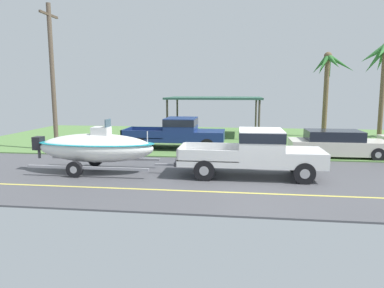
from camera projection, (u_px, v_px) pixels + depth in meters
ground at (250, 146)px, 21.68m from camera, size 36.00×22.00×0.11m
pickup_truck_towing at (260, 151)px, 13.81m from camera, size 5.85×2.01×1.89m
boat_on_trailer at (96, 147)px, 14.67m from camera, size 6.15×2.29×2.24m
parked_pickup_background at (181, 132)px, 20.09m from camera, size 5.96×2.16×1.84m
parked_sedan_far at (337, 144)px, 17.87m from camera, size 4.78×1.91×1.38m
carport_awning at (215, 99)px, 25.52m from camera, size 6.73×4.60×2.88m
palm_tree_near_left at (383, 64)px, 21.74m from camera, size 2.64×2.67×6.29m
palm_tree_mid at (328, 73)px, 24.56m from camera, size 3.02×3.03×6.02m
utility_pole at (53, 76)px, 19.22m from camera, size 0.24×1.80×8.00m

